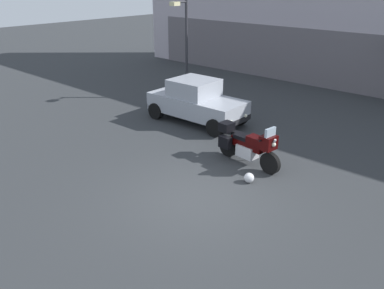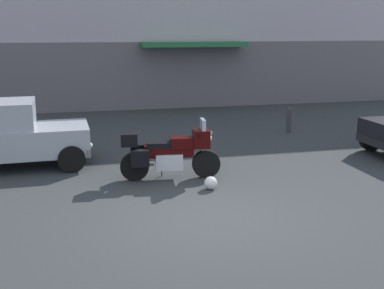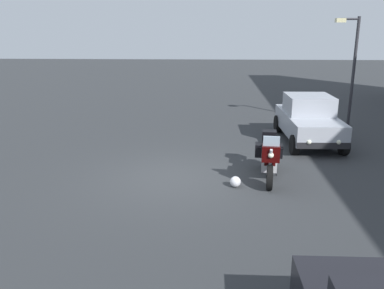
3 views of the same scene
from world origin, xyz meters
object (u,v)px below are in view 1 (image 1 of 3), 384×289
object	(u,v)px
motorcycle	(248,145)
car_hatchback_near	(196,101)
helmet	(249,178)
streetlamp_curbside	(184,39)

from	to	relation	value
motorcycle	car_hatchback_near	distance (m)	4.07
helmet	streetlamp_curbside	bearing A→B (deg)	144.91
motorcycle	car_hatchback_near	bearing A→B (deg)	159.45
motorcycle	car_hatchback_near	xyz separation A→B (m)	(-3.63, 1.83, 0.19)
motorcycle	helmet	size ratio (longest dim) A/B	8.08
helmet	streetlamp_curbside	world-z (taller)	streetlamp_curbside
car_hatchback_near	streetlamp_curbside	size ratio (longest dim) A/B	0.91
car_hatchback_near	streetlamp_curbside	xyz separation A→B (m)	(-2.54, 2.07, 1.84)
motorcycle	streetlamp_curbside	size ratio (longest dim) A/B	0.53
motorcycle	helmet	world-z (taller)	motorcycle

